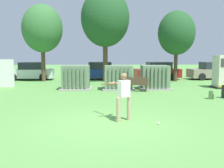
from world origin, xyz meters
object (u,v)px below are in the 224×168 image
(batter, at_px, (123,94))
(transformer_west, at_px, (76,78))
(park_bench, at_px, (134,83))
(parked_car_left_of_center, at_px, (99,71))
(transformer_mid_west, at_px, (118,78))
(sports_ball, at_px, (159,123))
(transformer_mid_east, at_px, (155,78))
(parked_car_rightmost, at_px, (212,71))
(parked_car_leftmost, at_px, (31,72))
(backpack, at_px, (211,95))
(parked_car_right_of_center, at_px, (158,71))

(batter, bearing_deg, transformer_west, 106.72)
(park_bench, distance_m, parked_car_left_of_center, 8.68)
(transformer_mid_west, bearing_deg, sports_ball, -84.11)
(transformer_mid_east, xyz_separation_m, park_bench, (-1.53, -1.06, -0.25))
(batter, distance_m, parked_car_left_of_center, 15.79)
(park_bench, xyz_separation_m, parked_car_rightmost, (8.16, 7.81, 0.22))
(batter, relative_size, sports_ball, 19.33)
(parked_car_leftmost, bearing_deg, transformer_west, -54.58)
(parked_car_left_of_center, bearing_deg, sports_ball, -81.90)
(parked_car_rightmost, bearing_deg, transformer_west, -150.53)
(transformer_mid_east, height_order, backpack, transformer_mid_east)
(transformer_west, xyz_separation_m, sports_ball, (3.74, -9.03, -0.74))
(park_bench, height_order, batter, batter)
(park_bench, relative_size, parked_car_leftmost, 0.43)
(parked_car_left_of_center, xyz_separation_m, parked_car_right_of_center, (5.50, -0.38, 0.00))
(parked_car_left_of_center, distance_m, parked_car_right_of_center, 5.51)
(parked_car_right_of_center, bearing_deg, transformer_mid_east, -103.00)
(parked_car_rightmost, bearing_deg, sports_ball, -117.50)
(parked_car_leftmost, distance_m, parked_car_right_of_center, 11.74)
(sports_ball, distance_m, parked_car_right_of_center, 16.26)
(batter, bearing_deg, transformer_mid_east, 71.84)
(transformer_mid_east, bearing_deg, transformer_mid_west, -176.11)
(park_bench, bearing_deg, batter, -99.58)
(transformer_mid_west, bearing_deg, parked_car_right_of_center, 59.94)
(batter, xyz_separation_m, parked_car_rightmost, (9.41, 15.21, -0.22))
(park_bench, relative_size, parked_car_right_of_center, 0.42)
(transformer_mid_east, xyz_separation_m, parked_car_left_of_center, (-3.91, 7.28, -0.04))
(park_bench, height_order, parked_car_right_of_center, parked_car_right_of_center)
(transformer_mid_west, height_order, backpack, transformer_mid_west)
(transformer_west, height_order, sports_ball, transformer_west)
(transformer_mid_east, distance_m, parked_car_leftmost, 12.21)
(transformer_west, bearing_deg, sports_ball, -67.52)
(parked_car_leftmost, relative_size, parked_car_right_of_center, 0.98)
(backpack, bearing_deg, parked_car_leftmost, 139.11)
(transformer_mid_east, relative_size, backpack, 4.77)
(transformer_mid_east, xyz_separation_m, parked_car_rightmost, (6.63, 6.75, -0.04))
(parked_car_left_of_center, bearing_deg, transformer_mid_east, -61.79)
(backpack, xyz_separation_m, parked_car_leftmost, (-12.43, 10.76, 0.54))
(parked_car_rightmost, bearing_deg, parked_car_leftmost, 179.85)
(parked_car_leftmost, height_order, parked_car_rightmost, same)
(transformer_west, height_order, park_bench, transformer_west)
(transformer_mid_west, height_order, transformer_mid_east, same)
(transformer_west, distance_m, sports_ball, 9.80)
(transformer_mid_west, xyz_separation_m, park_bench, (0.97, -0.89, -0.25))
(transformer_west, height_order, parked_car_leftmost, same)
(parked_car_left_of_center, bearing_deg, parked_car_right_of_center, -4.00)
(transformer_mid_east, relative_size, park_bench, 1.14)
(batter, bearing_deg, parked_car_leftmost, 115.80)
(parked_car_right_of_center, distance_m, parked_car_rightmost, 5.04)
(transformer_mid_west, distance_m, parked_car_leftmost, 10.35)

